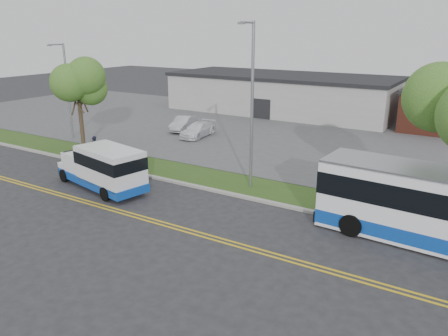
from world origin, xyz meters
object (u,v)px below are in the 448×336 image
Objects in this scene: parked_car_b at (198,130)px; pedestrian at (95,148)px; tree_west at (78,86)px; shuttle_bus at (104,167)px; streetlight_near at (252,102)px; streetlight_far at (67,88)px; parked_car_a at (183,124)px.

pedestrian is at bearing -106.89° from parked_car_b.
tree_west reaches higher than shuttle_bus.
pedestrian is (-12.24, -0.83, -4.25)m from streetlight_near.
parked_car_b is at bearing 138.20° from streetlight_near.
pedestrian is 0.41× the size of parked_car_b.
streetlight_far is at bearing -149.18° from parked_car_b.
streetlight_near reaches higher than streetlight_far.
shuttle_bus is (-7.29, -4.66, -3.83)m from streetlight_near.
streetlight_far is (-4.00, 2.22, -0.65)m from tree_west.
pedestrian reaches higher than parked_car_b.
streetlight_far is 14.16m from shuttle_bus.
parked_car_b is (-2.80, 13.68, -0.69)m from shuttle_bus.
streetlight_near reaches higher than parked_car_b.
tree_west is 5.14m from pedestrian.
tree_west reaches higher than parked_car_a.
streetlight_far is at bearing 151.02° from tree_west.
tree_west is at bearing -124.46° from parked_car_b.
parked_car_b is (8.91, 6.33, -3.75)m from streetlight_far.
streetlight_near is at bearing 44.31° from shuttle_bus.
tree_west is 4.62m from streetlight_far.
streetlight_far is 1.87× the size of parked_car_b.
shuttle_bus is (11.71, -7.35, -3.07)m from streetlight_far.
parked_car_a is at bearing 121.44° from shuttle_bus.
shuttle_bus is at bearing -147.40° from streetlight_near.
pedestrian is at bearing -176.13° from streetlight_near.
streetlight_near is at bearing -8.05° from streetlight_far.
pedestrian is (6.76, -3.52, -3.49)m from streetlight_far.
tree_west reaches higher than parked_car_b.
parked_car_b is at bearing 60.13° from tree_west.
pedestrian is (2.76, -1.30, -4.14)m from tree_west.
shuttle_bus is 4.03× the size of pedestrian.
tree_west is at bearing -41.00° from pedestrian.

